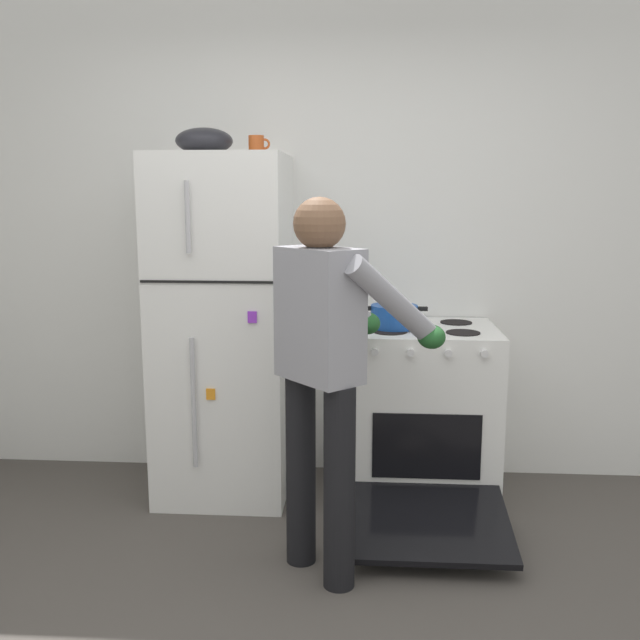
{
  "coord_description": "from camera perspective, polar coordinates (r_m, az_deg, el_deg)",
  "views": [
    {
      "loc": [
        0.24,
        -2.07,
        1.61
      ],
      "look_at": [
        0.0,
        1.32,
        1.0
      ],
      "focal_mm": 39.43,
      "sensor_mm": 36.0,
      "label": 1
    }
  ],
  "objects": [
    {
      "name": "mixing_bowl",
      "position": [
        3.74,
        -9.38,
        14.15
      ],
      "size": [
        0.29,
        0.29,
        0.13
      ],
      "primitive_type": "ellipsoid",
      "color": "black",
      "rests_on": "refrigerator"
    },
    {
      "name": "red_pot",
      "position": [
        3.64,
        6.03,
        0.3
      ],
      "size": [
        0.34,
        0.24,
        0.12
      ],
      "color": "#19479E",
      "rests_on": "stove_range"
    },
    {
      "name": "coffee_mug",
      "position": [
        3.74,
        -5.15,
        13.97
      ],
      "size": [
        0.11,
        0.08,
        0.1
      ],
      "color": "#B24C1E",
      "rests_on": "refrigerator"
    },
    {
      "name": "refrigerator",
      "position": [
        3.78,
        -7.78,
        -0.64
      ],
      "size": [
        0.68,
        0.72,
        1.81
      ],
      "color": "white",
      "rests_on": "ground"
    },
    {
      "name": "kitchen_wall_back",
      "position": [
        4.03,
        0.56,
        6.48
      ],
      "size": [
        6.0,
        0.1,
        2.7
      ],
      "primitive_type": "cube",
      "color": "white",
      "rests_on": "ground"
    },
    {
      "name": "person_cook",
      "position": [
        2.89,
        0.6,
        -2.76
      ],
      "size": [
        0.72,
        0.74,
        1.6
      ],
      "color": "black",
      "rests_on": "ground"
    },
    {
      "name": "stove_range",
      "position": [
        3.81,
        8.29,
        -7.61
      ],
      "size": [
        0.76,
        1.22,
        0.93
      ],
      "color": "white",
      "rests_on": "ground"
    }
  ]
}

